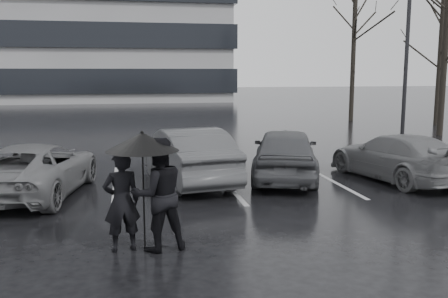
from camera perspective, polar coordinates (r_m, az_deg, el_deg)
name	(u,v)px	position (r m, az deg, el deg)	size (l,w,h in m)	color
ground	(220,208)	(10.61, -0.51, -6.75)	(160.00, 160.00, 0.00)	black
car_main	(285,153)	(13.33, 7.01, -0.48)	(1.67, 4.15, 1.41)	black
car_west_a	(188,155)	(12.90, -4.19, -0.71)	(1.51, 4.34, 1.43)	#29292B
car_west_b	(36,169)	(12.38, -20.72, -2.16)	(2.02, 4.39, 1.22)	#474749
car_east	(396,157)	(13.97, 19.08, -0.85)	(1.72, 4.24, 1.23)	#474749
pedestrian_left	(122,201)	(8.13, -11.61, -5.89)	(0.59, 0.39, 1.62)	black
pedestrian_right	(158,194)	(8.05, -7.51, -5.17)	(0.89, 0.69, 1.83)	black
umbrella	(142,142)	(7.87, -9.32, 0.82)	(1.15, 1.15, 1.94)	black
lamp_post	(407,40)	(21.62, 20.22, 11.60)	(0.49, 0.49, 8.93)	gray
stall_stripes	(171,184)	(12.91, -6.07, -3.96)	(19.72, 5.00, 0.00)	#A8A7AA
tree_east	(445,45)	(24.41, 23.99, 10.80)	(0.26, 0.26, 8.00)	black
tree_ne	(440,59)	(29.10, 23.45, 9.41)	(0.26, 0.26, 7.00)	black
tree_north	(354,47)	(29.98, 14.60, 11.24)	(0.26, 0.26, 8.50)	black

